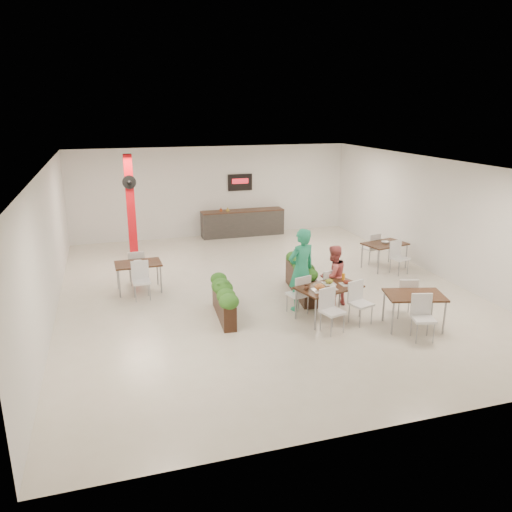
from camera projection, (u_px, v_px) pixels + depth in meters
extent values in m
plane|color=beige|center=(264.00, 290.00, 12.84)|extent=(12.00, 12.00, 0.00)
cube|color=white|center=(213.00, 192.00, 17.88)|extent=(10.00, 0.10, 3.20)
cube|color=white|center=(396.00, 328.00, 6.88)|extent=(10.00, 0.10, 3.20)
cube|color=white|center=(48.00, 245.00, 10.99)|extent=(0.10, 12.00, 3.20)
cube|color=white|center=(436.00, 217.00, 13.77)|extent=(0.10, 12.00, 3.20)
cube|color=white|center=(264.00, 164.00, 11.92)|extent=(10.00, 12.00, 0.04)
cube|color=red|center=(131.00, 208.00, 15.02)|extent=(0.25, 0.25, 3.20)
cylinder|color=black|center=(129.00, 182.00, 14.63)|extent=(0.40, 0.06, 0.40)
sphere|color=black|center=(129.00, 182.00, 14.59)|extent=(0.12, 0.12, 0.12)
cube|color=#2E2B29|center=(243.00, 223.00, 18.16)|extent=(3.00, 0.60, 0.90)
cube|color=black|center=(243.00, 211.00, 18.03)|extent=(3.00, 0.62, 0.04)
cube|color=black|center=(240.00, 182.00, 18.03)|extent=(0.90, 0.04, 0.60)
cube|color=red|center=(240.00, 181.00, 17.99)|extent=(0.60, 0.02, 0.18)
imported|color=#A9461C|center=(221.00, 209.00, 17.77)|extent=(0.09, 0.09, 0.19)
imported|color=gold|center=(228.00, 209.00, 17.85)|extent=(0.13, 0.13, 0.17)
cube|color=black|center=(329.00, 287.00, 10.93)|extent=(1.56, 1.15, 0.04)
cylinder|color=gray|center=(315.00, 314.00, 10.43)|extent=(0.04, 0.04, 0.71)
cylinder|color=gray|center=(360.00, 302.00, 11.09)|extent=(0.04, 0.04, 0.71)
cylinder|color=gray|center=(296.00, 304.00, 10.98)|extent=(0.04, 0.04, 0.71)
cylinder|color=gray|center=(340.00, 293.00, 11.64)|extent=(0.04, 0.04, 0.71)
cube|color=white|center=(298.00, 294.00, 11.29)|extent=(0.52, 0.52, 0.05)
cube|color=white|center=(303.00, 286.00, 11.06)|extent=(0.42, 0.15, 0.45)
cylinder|color=gray|center=(299.00, 300.00, 11.58)|extent=(0.02, 0.02, 0.43)
cylinder|color=gray|center=(287.00, 303.00, 11.40)|extent=(0.02, 0.02, 0.43)
cylinder|color=gray|center=(308.00, 305.00, 11.30)|extent=(0.02, 0.02, 0.43)
cylinder|color=gray|center=(296.00, 308.00, 11.13)|extent=(0.02, 0.02, 0.43)
cube|color=white|center=(325.00, 288.00, 11.70)|extent=(0.52, 0.52, 0.05)
cube|color=white|center=(331.00, 280.00, 11.47)|extent=(0.42, 0.15, 0.45)
cylinder|color=gray|center=(325.00, 293.00, 11.99)|extent=(0.02, 0.02, 0.43)
cylinder|color=gray|center=(314.00, 296.00, 11.82)|extent=(0.02, 0.02, 0.43)
cylinder|color=gray|center=(335.00, 298.00, 11.71)|extent=(0.02, 0.02, 0.43)
cylinder|color=gray|center=(324.00, 301.00, 11.54)|extent=(0.02, 0.02, 0.43)
cube|color=white|center=(333.00, 312.00, 10.32)|extent=(0.52, 0.52, 0.05)
cube|color=white|center=(327.00, 298.00, 10.40)|extent=(0.42, 0.15, 0.45)
cylinder|color=gray|center=(331.00, 327.00, 10.16)|extent=(0.02, 0.02, 0.43)
cylinder|color=gray|center=(344.00, 323.00, 10.33)|extent=(0.02, 0.02, 0.43)
cylinder|color=gray|center=(320.00, 321.00, 10.43)|extent=(0.02, 0.02, 0.43)
cylinder|color=gray|center=(333.00, 318.00, 10.61)|extent=(0.02, 0.02, 0.43)
cube|color=white|center=(361.00, 304.00, 10.73)|extent=(0.52, 0.52, 0.05)
cube|color=white|center=(355.00, 291.00, 10.81)|extent=(0.42, 0.15, 0.45)
cylinder|color=gray|center=(360.00, 319.00, 10.57)|extent=(0.02, 0.02, 0.43)
cylinder|color=gray|center=(372.00, 315.00, 10.74)|extent=(0.02, 0.02, 0.43)
cylinder|color=gray|center=(349.00, 313.00, 10.84)|extent=(0.02, 0.02, 0.43)
cylinder|color=gray|center=(361.00, 310.00, 11.02)|extent=(0.02, 0.02, 0.43)
cube|color=white|center=(320.00, 290.00, 10.66)|extent=(0.37, 0.37, 0.01)
ellipsoid|color=#9C4B27|center=(320.00, 287.00, 10.64)|extent=(0.22, 0.22, 0.13)
cube|color=white|center=(329.00, 284.00, 11.07)|extent=(0.32, 0.32, 0.01)
ellipsoid|color=gold|center=(329.00, 281.00, 11.05)|extent=(0.18, 0.18, 0.11)
cube|color=white|center=(346.00, 284.00, 11.03)|extent=(0.32, 0.32, 0.01)
ellipsoid|color=#44110D|center=(347.00, 282.00, 11.01)|extent=(0.16, 0.16, 0.10)
cube|color=white|center=(333.00, 289.00, 10.75)|extent=(0.22, 0.22, 0.01)
ellipsoid|color=white|center=(333.00, 287.00, 10.73)|extent=(0.12, 0.12, 0.07)
cylinder|color=orange|center=(343.00, 277.00, 11.30)|extent=(0.07, 0.07, 0.15)
imported|color=brown|center=(306.00, 288.00, 10.71)|extent=(0.12, 0.12, 0.10)
imported|color=#249D6F|center=(301.00, 270.00, 11.34)|extent=(0.80, 0.63, 1.93)
imported|color=#D65F5F|center=(333.00, 276.00, 11.63)|extent=(0.84, 0.73, 1.47)
cube|color=black|center=(224.00, 306.00, 11.09)|extent=(0.38, 1.67, 0.55)
ellipsoid|color=#1E5F1B|center=(229.00, 300.00, 10.34)|extent=(0.40, 0.40, 0.32)
ellipsoid|color=#1E5F1B|center=(226.00, 295.00, 10.66)|extent=(0.40, 0.40, 0.32)
ellipsoid|color=#1E5F1B|center=(223.00, 289.00, 10.97)|extent=(0.40, 0.40, 0.32)
ellipsoid|color=#1E5F1B|center=(221.00, 284.00, 11.29)|extent=(0.40, 0.40, 0.32)
ellipsoid|color=#1E5F1B|center=(219.00, 279.00, 11.61)|extent=(0.40, 0.40, 0.32)
imported|color=#1E5F1B|center=(223.00, 287.00, 10.96)|extent=(0.32, 0.28, 0.36)
cube|color=black|center=(301.00, 282.00, 12.45)|extent=(0.58, 2.01, 0.66)
ellipsoid|color=#1E5F1B|center=(310.00, 275.00, 11.53)|extent=(0.40, 0.40, 0.32)
ellipsoid|color=#1E5F1B|center=(306.00, 270.00, 11.93)|extent=(0.40, 0.40, 0.32)
ellipsoid|color=#1E5F1B|center=(301.00, 265.00, 12.32)|extent=(0.40, 0.40, 0.32)
ellipsoid|color=#1E5F1B|center=(297.00, 260.00, 12.72)|extent=(0.40, 0.40, 0.32)
ellipsoid|color=#1E5F1B|center=(293.00, 255.00, 13.12)|extent=(0.40, 0.40, 0.32)
imported|color=#1E5F1B|center=(301.00, 261.00, 12.30)|extent=(0.24, 0.24, 0.43)
cube|color=black|center=(138.00, 264.00, 12.56)|extent=(1.16, 0.79, 0.04)
cylinder|color=gray|center=(119.00, 284.00, 12.22)|extent=(0.04, 0.04, 0.71)
cylinder|color=gray|center=(161.00, 280.00, 12.54)|extent=(0.04, 0.04, 0.71)
cylinder|color=gray|center=(118.00, 276.00, 12.80)|extent=(0.04, 0.04, 0.71)
cylinder|color=gray|center=(157.00, 272.00, 13.11)|extent=(0.04, 0.04, 0.71)
cube|color=white|center=(136.00, 267.00, 13.19)|extent=(0.43, 0.43, 0.05)
cube|color=white|center=(136.00, 260.00, 12.94)|extent=(0.42, 0.05, 0.45)
cylinder|color=gray|center=(143.00, 273.00, 13.46)|extent=(0.02, 0.02, 0.43)
cylinder|color=gray|center=(130.00, 274.00, 13.36)|extent=(0.02, 0.02, 0.43)
cylinder|color=gray|center=(144.00, 277.00, 13.15)|extent=(0.02, 0.02, 0.43)
cylinder|color=gray|center=(131.00, 278.00, 13.05)|extent=(0.02, 0.02, 0.43)
cube|color=white|center=(141.00, 282.00, 12.10)|extent=(0.43, 0.43, 0.05)
cube|color=white|center=(140.00, 270.00, 12.20)|extent=(0.42, 0.05, 0.45)
cylinder|color=gray|center=(136.00, 294.00, 11.96)|extent=(0.02, 0.02, 0.43)
cylinder|color=gray|center=(150.00, 292.00, 12.06)|extent=(0.02, 0.02, 0.43)
cylinder|color=gray|center=(134.00, 289.00, 12.27)|extent=(0.02, 0.02, 0.43)
cylinder|color=gray|center=(148.00, 288.00, 12.37)|extent=(0.02, 0.02, 0.43)
imported|color=white|center=(138.00, 262.00, 12.55)|extent=(0.22, 0.22, 0.05)
cube|color=black|center=(385.00, 244.00, 14.38)|extent=(1.35, 1.05, 0.04)
cylinder|color=gray|center=(378.00, 262.00, 13.95)|extent=(0.04, 0.04, 0.71)
cylinder|color=gray|center=(406.00, 256.00, 14.47)|extent=(0.04, 0.04, 0.71)
cylinder|color=gray|center=(362.00, 256.00, 14.51)|extent=(0.04, 0.04, 0.71)
cylinder|color=gray|center=(389.00, 251.00, 15.03)|extent=(0.04, 0.04, 0.71)
cube|color=white|center=(370.00, 248.00, 14.96)|extent=(0.50, 0.50, 0.05)
cube|color=white|center=(375.00, 242.00, 14.73)|extent=(0.42, 0.13, 0.45)
cylinder|color=gray|center=(370.00, 254.00, 15.25)|extent=(0.02, 0.02, 0.43)
cylinder|color=gray|center=(361.00, 255.00, 15.09)|extent=(0.02, 0.02, 0.43)
cylinder|color=gray|center=(378.00, 256.00, 14.97)|extent=(0.02, 0.02, 0.43)
cylinder|color=gray|center=(369.00, 258.00, 14.80)|extent=(0.02, 0.02, 0.43)
cube|color=white|center=(400.00, 258.00, 13.96)|extent=(0.50, 0.50, 0.05)
cube|color=white|center=(395.00, 248.00, 14.05)|extent=(0.42, 0.13, 0.45)
cylinder|color=gray|center=(399.00, 269.00, 13.81)|extent=(0.02, 0.02, 0.43)
cylinder|color=gray|center=(408.00, 267.00, 13.97)|extent=(0.02, 0.02, 0.43)
cylinder|color=gray|center=(390.00, 266.00, 14.09)|extent=(0.02, 0.02, 0.43)
cylinder|color=gray|center=(399.00, 264.00, 14.25)|extent=(0.02, 0.02, 0.43)
imported|color=white|center=(385.00, 242.00, 14.37)|extent=(0.22, 0.22, 0.05)
cube|color=black|center=(415.00, 295.00, 10.46)|extent=(1.36, 1.08, 0.04)
cylinder|color=gray|center=(393.00, 318.00, 10.23)|extent=(0.04, 0.04, 0.71)
cylinder|color=gray|center=(444.00, 318.00, 10.26)|extent=(0.04, 0.04, 0.71)
cylinder|color=gray|center=(384.00, 306.00, 10.88)|extent=(0.04, 0.04, 0.71)
cylinder|color=gray|center=(432.00, 305.00, 10.91)|extent=(0.04, 0.04, 0.71)
cube|color=white|center=(405.00, 297.00, 11.12)|extent=(0.52, 0.52, 0.05)
cube|color=white|center=(408.00, 290.00, 10.86)|extent=(0.42, 0.15, 0.45)
cylinder|color=gray|center=(409.00, 304.00, 11.35)|extent=(0.02, 0.02, 0.43)
cylinder|color=gray|center=(394.00, 304.00, 11.34)|extent=(0.02, 0.02, 0.43)
cylinder|color=gray|center=(414.00, 310.00, 11.02)|extent=(0.02, 0.02, 0.43)
cylinder|color=gray|center=(399.00, 310.00, 11.02)|extent=(0.02, 0.02, 0.43)
cube|color=white|center=(423.00, 319.00, 9.97)|extent=(0.52, 0.52, 0.05)
cube|color=white|center=(421.00, 304.00, 10.08)|extent=(0.42, 0.15, 0.45)
cylinder|color=gray|center=(417.00, 334.00, 9.87)|extent=(0.02, 0.02, 0.43)
cylinder|color=gray|center=(434.00, 333.00, 9.88)|extent=(0.02, 0.02, 0.43)
cylinder|color=gray|center=(411.00, 326.00, 10.19)|extent=(0.02, 0.02, 0.43)
cylinder|color=gray|center=(428.00, 326.00, 10.20)|extent=(0.02, 0.02, 0.43)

